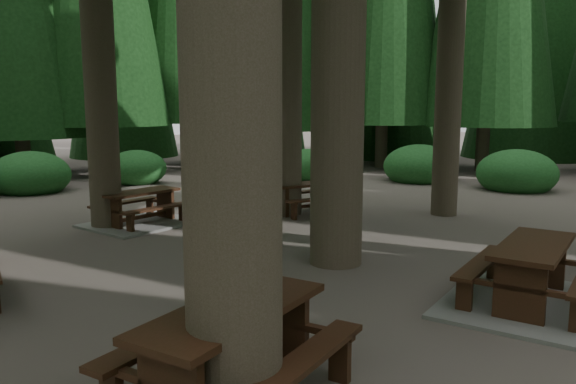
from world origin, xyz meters
TOP-DOWN VIEW (x-y plane):
  - ground at (0.00, 0.00)m, footprint 80.00×80.00m
  - picnic_table_a at (1.62, -2.75)m, footprint 3.00×2.77m
  - picnic_table_c at (-0.82, 4.87)m, footprint 2.61×2.36m
  - picnic_table_d at (2.93, 3.94)m, footprint 1.79×1.50m
  - picnic_table_e at (-2.64, -2.68)m, footprint 2.41×2.23m
  - shrub_ring at (0.70, 0.75)m, footprint 23.86×24.64m

SIDE VIEW (x-z plane):
  - ground at x=0.00m, z-range 0.00..0.00m
  - picnic_table_c at x=-0.82m, z-range -0.12..0.61m
  - picnic_table_a at x=1.62m, z-range -0.13..0.69m
  - shrub_ring at x=0.70m, z-range -0.35..1.15m
  - picnic_table_d at x=2.93m, z-range 0.12..0.84m
  - picnic_table_e at x=-2.64m, z-range 0.14..0.98m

